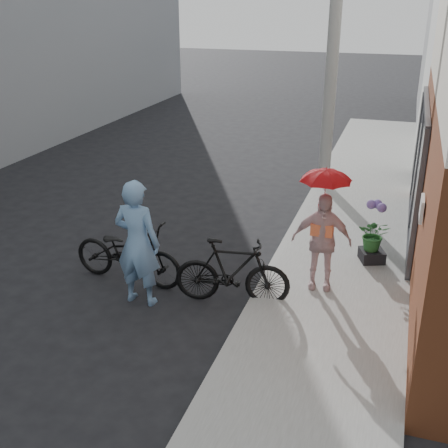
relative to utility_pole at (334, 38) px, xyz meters
The scene contains 11 objects.
ground 7.03m from the utility_pole, 100.39° to the right, with size 80.00×80.00×0.00m, color black.
sidewalk 5.37m from the utility_pole, 75.96° to the right, with size 2.20×24.00×0.12m, color gray.
curb 5.28m from the utility_pole, 92.29° to the right, with size 0.12×24.00×0.12m, color #9E9E99.
utility_pole is the anchor object (origin of this frame).
officer 7.03m from the utility_pole, 106.42° to the right, with size 0.72×0.47×1.97m, color #6992BC.
bike_left 6.89m from the utility_pole, 112.04° to the right, with size 0.68×1.95×1.03m, color black.
bike_right 6.62m from the utility_pole, 94.85° to the right, with size 0.50×1.76×1.06m, color black.
kimono_woman 5.84m from the utility_pole, 82.19° to the right, with size 0.91×0.38×1.56m, color beige.
parasol 5.43m from the utility_pole, 82.19° to the right, with size 0.74×0.74×0.65m, color red.
planter 5.36m from the utility_pole, 70.14° to the right, with size 0.39×0.39×0.20m, color black.
potted_plant 5.13m from the utility_pole, 70.14° to the right, with size 0.52×0.45×0.58m, color #265F28.
Camera 1 is at (2.82, -7.12, 4.43)m, focal length 45.00 mm.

